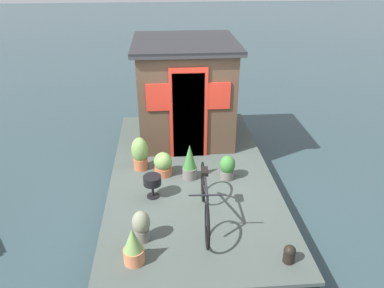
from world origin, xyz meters
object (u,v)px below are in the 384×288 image
at_px(houseboat_cabin, 185,90).
at_px(mooring_bollard, 289,254).
at_px(bicycle, 205,200).
at_px(potted_plant_geranium, 133,247).
at_px(potted_plant_lavender, 140,153).
at_px(potted_plant_fern, 190,162).
at_px(charcoal_grill, 152,182).
at_px(potted_plant_rosemary, 141,226).
at_px(potted_plant_basil, 227,167).
at_px(potted_plant_sage, 163,164).

xyz_separation_m(houseboat_cabin, mooring_bollard, (-3.91, -1.11, -0.91)).
distance_m(bicycle, potted_plant_geranium, 1.30).
relative_size(potted_plant_lavender, potted_plant_fern, 0.95).
bearing_deg(houseboat_cabin, charcoal_grill, 163.27).
bearing_deg(bicycle, potted_plant_fern, 6.70).
bearing_deg(potted_plant_geranium, potted_plant_fern, -23.73).
height_order(potted_plant_rosemary, potted_plant_basil, potted_plant_rosemary).
bearing_deg(potted_plant_basil, charcoal_grill, 109.60).
xyz_separation_m(bicycle, potted_plant_fern, (1.19, 0.14, -0.04)).
bearing_deg(potted_plant_rosemary, mooring_bollard, -106.64).
xyz_separation_m(potted_plant_sage, potted_plant_geranium, (-2.15, 0.40, 0.04)).
bearing_deg(potted_plant_rosemary, potted_plant_basil, -44.03).
xyz_separation_m(houseboat_cabin, potted_plant_rosemary, (-3.33, 0.83, -0.80)).
bearing_deg(charcoal_grill, potted_plant_fern, -50.75).
height_order(houseboat_cabin, potted_plant_geranium, houseboat_cabin).
height_order(potted_plant_sage, mooring_bollard, potted_plant_sage).
height_order(potted_plant_geranium, charcoal_grill, potted_plant_geranium).
xyz_separation_m(potted_plant_fern, potted_plant_sage, (0.15, 0.47, -0.10)).
distance_m(potted_plant_lavender, potted_plant_fern, 0.98).
distance_m(houseboat_cabin, mooring_bollard, 4.17).
bearing_deg(bicycle, potted_plant_sage, 24.51).
relative_size(potted_plant_sage, potted_plant_rosemary, 0.92).
height_order(potted_plant_rosemary, potted_plant_geranium, potted_plant_geranium).
xyz_separation_m(potted_plant_rosemary, potted_plant_basil, (1.51, -1.46, -0.02)).
relative_size(potted_plant_fern, mooring_bollard, 2.56).
bearing_deg(potted_plant_lavender, bicycle, -146.98).
distance_m(potted_plant_sage, charcoal_grill, 0.71).
height_order(potted_plant_lavender, charcoal_grill, potted_plant_lavender).
bearing_deg(bicycle, charcoal_grill, 50.26).
bearing_deg(potted_plant_sage, potted_plant_basil, -100.75).
bearing_deg(potted_plant_lavender, potted_plant_rosemary, -177.04).
relative_size(bicycle, potted_plant_fern, 2.59).
bearing_deg(charcoal_grill, houseboat_cabin, -16.73).
bearing_deg(charcoal_grill, bicycle, -129.74).
distance_m(potted_plant_lavender, potted_plant_geranium, 2.39).
distance_m(houseboat_cabin, potted_plant_rosemary, 3.53).
bearing_deg(mooring_bollard, potted_plant_rosemary, 73.36).
bearing_deg(charcoal_grill, potted_plant_sage, -14.66).
distance_m(potted_plant_basil, mooring_bollard, 2.14).
bearing_deg(potted_plant_sage, potted_plant_fern, -107.88).
distance_m(bicycle, potted_plant_sage, 1.48).
bearing_deg(mooring_bollard, potted_plant_sage, 35.14).
xyz_separation_m(bicycle, charcoal_grill, (0.66, 0.79, -0.07)).
bearing_deg(potted_plant_rosemary, potted_plant_fern, -26.73).
xyz_separation_m(houseboat_cabin, potted_plant_basil, (-1.83, -0.63, -0.82)).
distance_m(potted_plant_lavender, charcoal_grill, 0.96).
bearing_deg(potted_plant_fern, potted_plant_geranium, 156.27).
bearing_deg(charcoal_grill, mooring_bollard, -131.94).
bearing_deg(houseboat_cabin, potted_plant_rosemary, 166.04).
relative_size(potted_plant_rosemary, mooring_bollard, 1.83).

